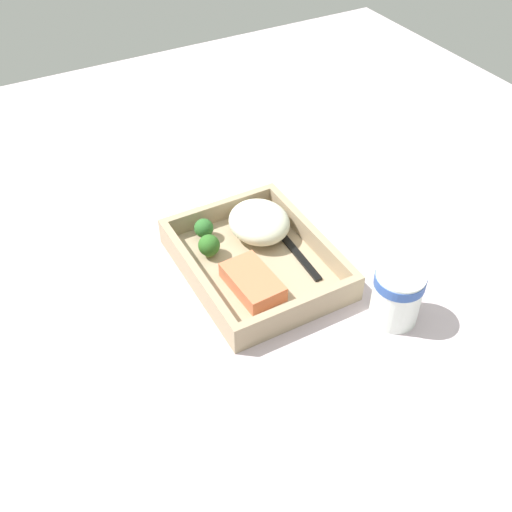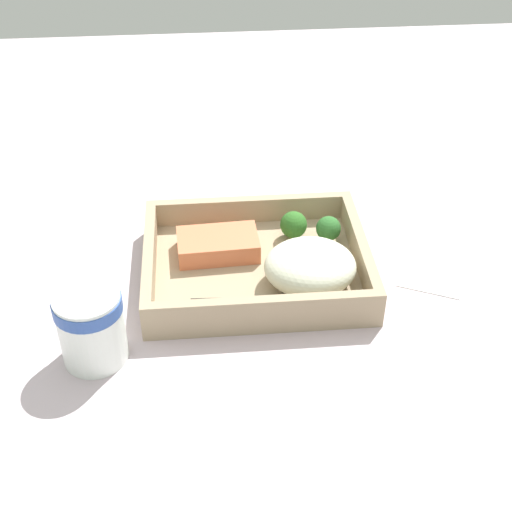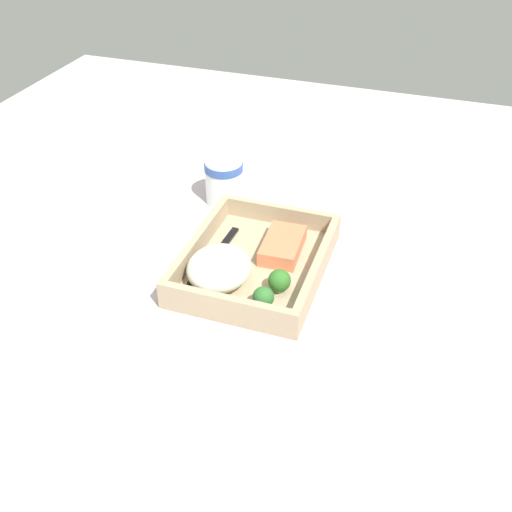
% 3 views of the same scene
% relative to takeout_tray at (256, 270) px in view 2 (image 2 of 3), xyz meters
% --- Properties ---
extents(ground_plane, '(1.60, 1.60, 0.02)m').
position_rel_takeout_tray_xyz_m(ground_plane, '(0.00, 0.00, -0.02)').
color(ground_plane, '#BEADB5').
extents(takeout_tray, '(0.26, 0.20, 0.01)m').
position_rel_takeout_tray_xyz_m(takeout_tray, '(0.00, 0.00, 0.00)').
color(takeout_tray, tan).
rests_on(takeout_tray, ground_plane).
extents(tray_rim, '(0.26, 0.20, 0.03)m').
position_rel_takeout_tray_xyz_m(tray_rim, '(0.00, 0.00, 0.02)').
color(tray_rim, tan).
rests_on(tray_rim, takeout_tray).
extents(salmon_fillet, '(0.10, 0.06, 0.02)m').
position_rel_takeout_tray_xyz_m(salmon_fillet, '(-0.04, 0.03, 0.02)').
color(salmon_fillet, '#DB724B').
rests_on(salmon_fillet, takeout_tray).
extents(mashed_potatoes, '(0.10, 0.09, 0.05)m').
position_rel_takeout_tray_xyz_m(mashed_potatoes, '(0.06, -0.04, 0.03)').
color(mashed_potatoes, silver).
rests_on(mashed_potatoes, takeout_tray).
extents(broccoli_floret_1, '(0.03, 0.03, 0.04)m').
position_rel_takeout_tray_xyz_m(broccoli_floret_1, '(0.05, 0.05, 0.02)').
color(broccoli_floret_1, '#77A151').
rests_on(broccoli_floret_1, takeout_tray).
extents(broccoli_floret_2, '(0.03, 0.03, 0.03)m').
position_rel_takeout_tray_xyz_m(broccoli_floret_2, '(0.09, 0.04, 0.02)').
color(broccoli_floret_2, '#739F58').
rests_on(broccoli_floret_2, takeout_tray).
extents(fork, '(0.16, 0.02, 0.00)m').
position_rel_takeout_tray_xyz_m(fork, '(0.01, -0.07, 0.01)').
color(fork, black).
rests_on(fork, takeout_tray).
extents(paper_cup, '(0.07, 0.07, 0.08)m').
position_rel_takeout_tray_xyz_m(paper_cup, '(-0.17, -0.12, 0.04)').
color(paper_cup, white).
rests_on(paper_cup, ground_plane).
extents(receipt_slip, '(0.13, 0.17, 0.00)m').
position_rel_takeout_tray_xyz_m(receipt_slip, '(0.22, 0.02, -0.00)').
color(receipt_slip, white).
rests_on(receipt_slip, ground_plane).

